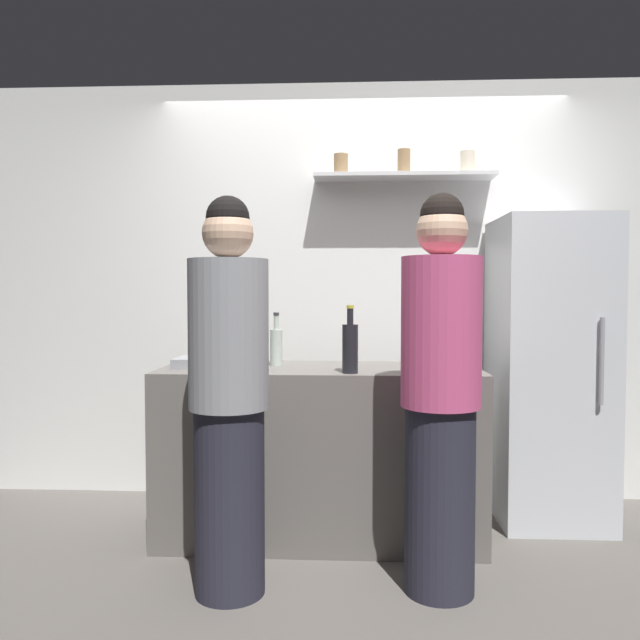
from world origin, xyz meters
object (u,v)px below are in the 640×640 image
baking_pan (208,362)px  wine_bottle_dark_glass (350,347)px  wine_bottle_pale_glass (276,346)px  water_bottle_plastic (249,346)px  utensil_holder (459,355)px  person_pink_top (440,396)px  refrigerator (548,369)px  person_grey_hoodie (229,398)px

baking_pan → wine_bottle_dark_glass: size_ratio=1.02×
wine_bottle_pale_glass → water_bottle_plastic: size_ratio=1.32×
baking_pan → utensil_holder: utensil_holder is taller
wine_bottle_pale_glass → person_pink_top: 1.05m
wine_bottle_pale_glass → wine_bottle_dark_glass: (0.40, -0.30, 0.02)m
utensil_holder → person_pink_top: size_ratio=0.13×
refrigerator → wine_bottle_dark_glass: bearing=-153.9°
person_pink_top → refrigerator: bearing=76.9°
person_grey_hoodie → person_pink_top: size_ratio=0.99×
refrigerator → utensil_holder: 0.59m
wine_bottle_dark_glass → wine_bottle_pale_glass: bearing=142.7°
wine_bottle_pale_glass → water_bottle_plastic: (-0.17, 0.12, -0.01)m
wine_bottle_pale_glass → person_grey_hoodie: (-0.11, -0.73, -0.16)m
person_pink_top → baking_pan: bearing=178.0°
utensil_holder → person_grey_hoodie: 1.35m
utensil_holder → refrigerator: bearing=21.3°
refrigerator → water_bottle_plastic: 1.70m
water_bottle_plastic → person_grey_hoodie: (0.05, -0.85, -0.15)m
refrigerator → baking_pan: size_ratio=5.03×
utensil_holder → wine_bottle_pale_glass: size_ratio=0.77×
utensil_holder → wine_bottle_dark_glass: wine_bottle_dark_glass is taller
wine_bottle_dark_glass → person_grey_hoodie: person_grey_hoodie is taller
refrigerator → baking_pan: (-1.88, -0.33, 0.07)m
baking_pan → wine_bottle_dark_glass: wine_bottle_dark_glass is taller
baking_pan → utensil_holder: size_ratio=1.53×
utensil_holder → water_bottle_plastic: 1.16m
wine_bottle_pale_glass → water_bottle_plastic: wine_bottle_pale_glass is taller
wine_bottle_pale_glass → person_grey_hoodie: size_ratio=0.17×
person_pink_top → utensil_holder: bearing=99.9°
utensil_holder → person_pink_top: bearing=-105.6°
refrigerator → wine_bottle_dark_glass: refrigerator is taller
refrigerator → baking_pan: 1.91m
baking_pan → utensil_holder: (1.34, 0.12, 0.03)m
utensil_holder → water_bottle_plastic: size_ratio=1.02×
person_pink_top → person_grey_hoodie: bearing=-151.0°
refrigerator → utensil_holder: refrigerator is taller
water_bottle_plastic → person_grey_hoodie: size_ratio=0.13×
refrigerator → utensil_holder: bearing=-158.7°
baking_pan → person_pink_top: person_pink_top is taller
person_pink_top → water_bottle_plastic: bearing=165.7°
baking_pan → refrigerator: bearing=10.1°
water_bottle_plastic → person_grey_hoodie: bearing=-86.4°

